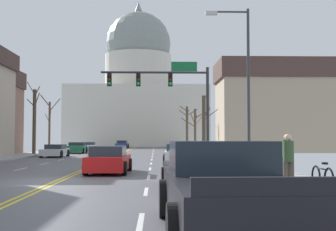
% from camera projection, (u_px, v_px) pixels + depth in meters
% --- Properties ---
extents(ground, '(20.00, 180.00, 0.20)m').
position_uv_depth(ground, '(57.00, 181.00, 17.30)').
color(ground, '#515156').
extents(signal_gantry, '(7.91, 0.41, 7.14)m').
position_uv_depth(signal_gantry, '(170.00, 89.00, 32.76)').
color(signal_gantry, '#28282D').
rests_on(signal_gantry, ground).
extents(street_lamp_right, '(2.11, 0.24, 7.71)m').
position_uv_depth(street_lamp_right, '(243.00, 74.00, 21.28)').
color(street_lamp_right, '#333338').
rests_on(street_lamp_right, ground).
extents(capitol_building, '(29.24, 18.69, 31.62)m').
position_uv_depth(capitol_building, '(138.00, 93.00, 97.46)').
color(capitol_building, beige).
rests_on(capitol_building, ground).
extents(sedan_near_00, '(2.19, 4.56, 1.30)m').
position_uv_depth(sedan_near_00, '(179.00, 155.00, 28.78)').
color(sedan_near_00, silver).
rests_on(sedan_near_00, ground).
extents(sedan_near_01, '(2.05, 4.54, 1.30)m').
position_uv_depth(sedan_near_01, '(109.00, 160.00, 21.52)').
color(sedan_near_01, '#B71414').
rests_on(sedan_near_01, ground).
extents(sedan_near_02, '(2.10, 4.38, 1.25)m').
position_uv_depth(sedan_near_02, '(193.00, 171.00, 14.78)').
color(sedan_near_02, black).
rests_on(sedan_near_02, ground).
extents(pickup_truck_near_03, '(2.39, 5.65, 1.62)m').
position_uv_depth(pickup_truck_near_03, '(226.00, 191.00, 7.99)').
color(pickup_truck_near_03, black).
rests_on(pickup_truck_near_03, ground).
extents(sedan_oncoming_00, '(2.03, 4.30, 1.12)m').
position_uv_depth(sedan_oncoming_00, '(55.00, 151.00, 39.86)').
color(sedan_oncoming_00, silver).
rests_on(sedan_oncoming_00, ground).
extents(sedan_oncoming_01, '(2.14, 4.67, 1.21)m').
position_uv_depth(sedan_oncoming_01, '(77.00, 148.00, 50.56)').
color(sedan_oncoming_01, '#1E7247').
rests_on(sedan_oncoming_01, ground).
extents(sedan_oncoming_02, '(2.21, 4.29, 1.13)m').
position_uv_depth(sedan_oncoming_02, '(88.00, 146.00, 61.53)').
color(sedan_oncoming_02, silver).
rests_on(sedan_oncoming_02, ground).
extents(sedan_oncoming_03, '(2.14, 4.69, 1.29)m').
position_uv_depth(sedan_oncoming_03, '(122.00, 145.00, 74.78)').
color(sedan_oncoming_03, navy).
rests_on(sedan_oncoming_03, ground).
extents(flank_building_03, '(14.30, 7.83, 10.90)m').
position_uv_depth(flank_building_03, '(276.00, 106.00, 54.08)').
color(flank_building_03, tan).
rests_on(flank_building_03, ground).
extents(bare_tree_00, '(2.71, 1.88, 6.20)m').
position_uv_depth(bare_tree_00, '(187.00, 126.00, 65.15)').
color(bare_tree_00, '#4C3D2D').
rests_on(bare_tree_00, ground).
extents(bare_tree_01, '(2.45, 2.13, 6.66)m').
position_uv_depth(bare_tree_01, '(49.00, 124.00, 52.56)').
color(bare_tree_01, '#4C3D2D').
rests_on(bare_tree_01, ground).
extents(bare_tree_02, '(1.42, 1.64, 5.68)m').
position_uv_depth(bare_tree_02, '(204.00, 125.00, 38.82)').
color(bare_tree_02, '#4C3D2D').
rests_on(bare_tree_02, ground).
extents(bare_tree_03, '(1.46, 1.62, 7.18)m').
position_uv_depth(bare_tree_03, '(34.00, 120.00, 44.55)').
color(bare_tree_03, '#4C3D2D').
rests_on(bare_tree_03, ground).
extents(bare_tree_04, '(2.10, 2.04, 5.32)m').
position_uv_depth(bare_tree_04, '(195.00, 128.00, 57.96)').
color(bare_tree_04, '#4C3D2D').
rests_on(bare_tree_04, ground).
extents(pedestrian_00, '(0.35, 0.34, 1.67)m').
position_uv_depth(pedestrian_00, '(288.00, 157.00, 14.18)').
color(pedestrian_00, '#4C4238').
rests_on(pedestrian_00, ground).
extents(pedestrian_01, '(0.35, 0.34, 1.69)m').
position_uv_depth(pedestrian_01, '(287.00, 154.00, 17.14)').
color(pedestrian_01, black).
rests_on(pedestrian_01, ground).
extents(bicycle_parked, '(0.12, 1.77, 0.85)m').
position_uv_depth(bicycle_parked, '(322.00, 178.00, 13.42)').
color(bicycle_parked, black).
rests_on(bicycle_parked, ground).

